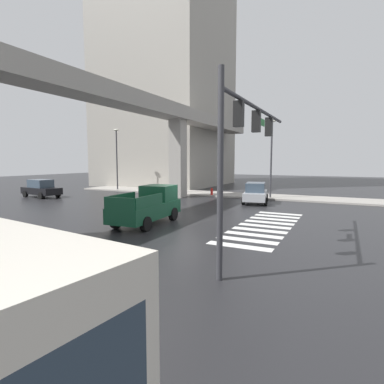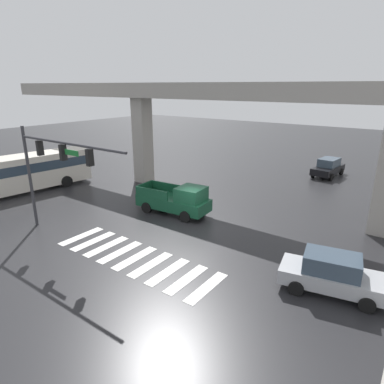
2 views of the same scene
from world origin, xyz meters
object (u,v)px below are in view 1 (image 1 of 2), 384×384
at_px(sedan_silver, 256,193).
at_px(fire_hydrant, 212,192).
at_px(street_lamp_far_north, 117,152).
at_px(street_lamp_mid_block, 172,151).
at_px(sedan_black, 41,188).
at_px(street_lamp_near_corner, 271,150).
at_px(pickup_truck, 149,206).
at_px(traffic_signal_mast, 248,132).

height_order(sedan_silver, fire_hydrant, sedan_silver).
xyz_separation_m(sedan_silver, street_lamp_far_north, (3.27, 17.54, 3.70)).
xyz_separation_m(street_lamp_mid_block, fire_hydrant, (-0.40, -4.81, -4.13)).
xyz_separation_m(sedan_black, street_lamp_near_corner, (8.57, -20.25, 3.70)).
xyz_separation_m(sedan_black, street_lamp_mid_block, (8.57, -9.72, 3.70)).
height_order(sedan_black, street_lamp_near_corner, street_lamp_near_corner).
xyz_separation_m(pickup_truck, sedan_silver, (10.93, -3.21, -0.14)).
distance_m(pickup_truck, street_lamp_far_north, 20.49).
bearing_deg(sedan_silver, traffic_signal_mast, -166.34).
height_order(pickup_truck, street_lamp_far_north, street_lamp_far_north).
height_order(pickup_truck, traffic_signal_mast, traffic_signal_mast).
bearing_deg(fire_hydrant, street_lamp_mid_block, 85.24).
bearing_deg(pickup_truck, fire_hydrant, 8.22).
distance_m(sedan_black, traffic_signal_mast, 25.16).
distance_m(sedan_silver, street_lamp_mid_block, 11.16).
height_order(sedan_silver, street_lamp_near_corner, street_lamp_near_corner).
xyz_separation_m(sedan_black, fire_hydrant, (8.17, -14.53, -0.42)).
relative_size(street_lamp_mid_block, street_lamp_far_north, 1.00).
relative_size(sedan_silver, street_lamp_near_corner, 0.63).
bearing_deg(pickup_truck, street_lamp_near_corner, -14.69).
height_order(sedan_black, fire_hydrant, sedan_black).
distance_m(pickup_truck, street_lamp_near_corner, 15.11).
xyz_separation_m(sedan_silver, fire_hydrant, (2.87, 5.20, -0.42)).
relative_size(sedan_black, fire_hydrant, 5.26).
bearing_deg(street_lamp_mid_block, street_lamp_near_corner, -90.00).
height_order(pickup_truck, street_lamp_near_corner, street_lamp_near_corner).
bearing_deg(sedan_black, pickup_truck, -108.81).
xyz_separation_m(traffic_signal_mast, fire_hydrant, (17.16, 8.67, -4.13)).
height_order(street_lamp_near_corner, street_lamp_far_north, same).
bearing_deg(street_lamp_near_corner, street_lamp_far_north, 90.00).
xyz_separation_m(pickup_truck, fire_hydrant, (13.80, 1.99, -0.56)).
distance_m(sedan_silver, street_lamp_far_north, 18.22).
distance_m(pickup_truck, sedan_silver, 11.39).
bearing_deg(sedan_silver, fire_hydrant, 61.14).
height_order(sedan_black, street_lamp_mid_block, street_lamp_mid_block).
bearing_deg(street_lamp_far_north, sedan_silver, -100.55).
bearing_deg(traffic_signal_mast, street_lamp_far_north, 50.12).
distance_m(pickup_truck, street_lamp_mid_block, 16.14).
bearing_deg(street_lamp_mid_block, fire_hydrant, -94.76).
bearing_deg(pickup_truck, sedan_silver, -16.35).
xyz_separation_m(sedan_black, traffic_signal_mast, (-8.99, -23.20, 3.71)).
bearing_deg(traffic_signal_mast, sedan_silver, 13.66).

